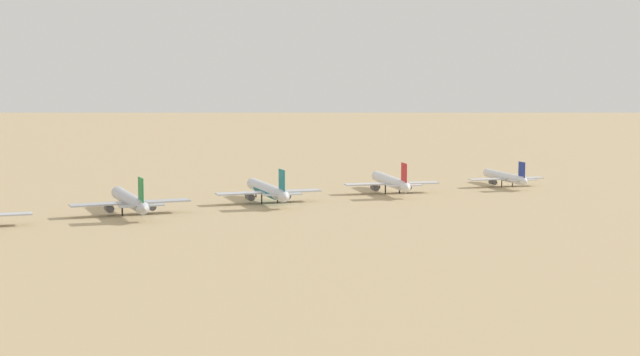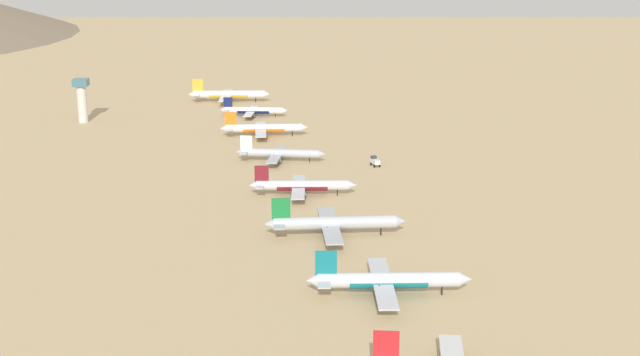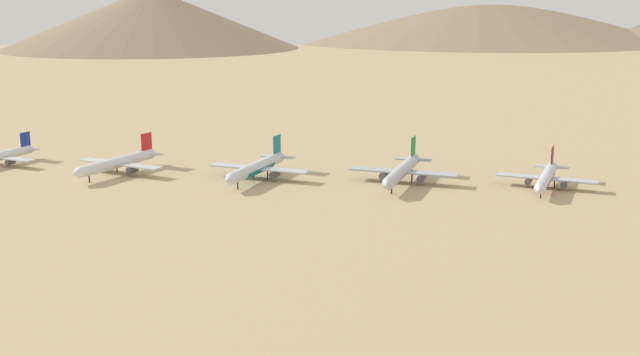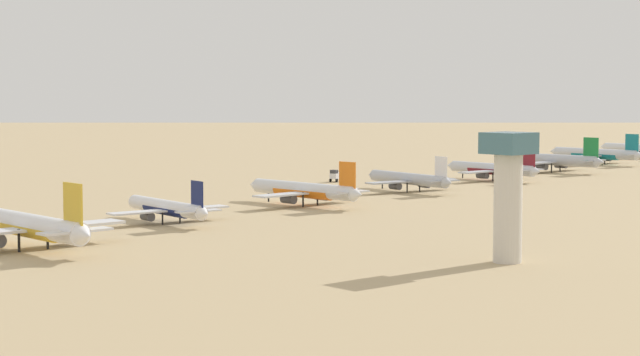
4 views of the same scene
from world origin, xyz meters
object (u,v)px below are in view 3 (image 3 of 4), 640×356
parked_jet_1 (118,163)px  parked_jet_3 (403,171)px  parked_jet_2 (257,167)px  parked_jet_4 (546,177)px

parked_jet_1 → parked_jet_3: 97.53m
parked_jet_1 → parked_jet_2: bearing=101.9°
parked_jet_2 → parked_jet_4: (-21.76, 91.33, -0.42)m
parked_jet_1 → parked_jet_3: size_ratio=0.94×
parked_jet_1 → parked_jet_2: (-10.16, 48.24, 0.09)m
parked_jet_3 → parked_jet_2: bearing=-75.5°
parked_jet_2 → parked_jet_3: bearing=104.5°
parked_jet_2 → parked_jet_4: bearing=103.4°
parked_jet_3 → parked_jet_1: bearing=-76.8°
parked_jet_3 → parked_jet_4: size_ratio=1.15×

